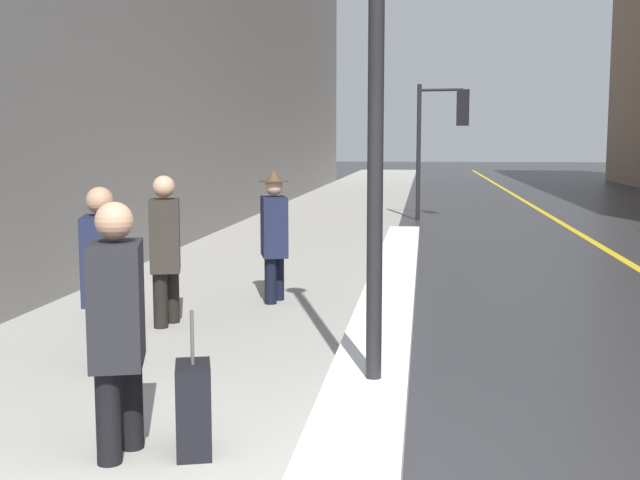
{
  "coord_description": "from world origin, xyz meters",
  "views": [
    {
      "loc": [
        0.61,
        -3.71,
        2.0
      ],
      "look_at": [
        -0.4,
        4.0,
        1.05
      ],
      "focal_mm": 45.0,
      "sensor_mm": 36.0,
      "label": 1
    }
  ],
  "objects_px": {
    "pedestrian_in_glasses": "(102,270)",
    "rolling_suitcase": "(194,410)",
    "pedestrian_in_fedora": "(274,231)",
    "traffic_light_near": "(447,123)",
    "pedestrian_trailing": "(117,318)",
    "pedestrian_with_shoulder_bag": "(165,243)"
  },
  "relations": [
    {
      "from": "pedestrian_with_shoulder_bag",
      "to": "pedestrian_in_fedora",
      "type": "xyz_separation_m",
      "value": [
        0.93,
        1.41,
        -0.0
      ]
    },
    {
      "from": "pedestrian_trailing",
      "to": "rolling_suitcase",
      "type": "distance_m",
      "value": 0.76
    },
    {
      "from": "pedestrian_in_glasses",
      "to": "pedestrian_trailing",
      "type": "bearing_deg",
      "value": 8.69
    },
    {
      "from": "traffic_light_near",
      "to": "pedestrian_in_glasses",
      "type": "bearing_deg",
      "value": -95.56
    },
    {
      "from": "pedestrian_in_fedora",
      "to": "traffic_light_near",
      "type": "bearing_deg",
      "value": 151.42
    },
    {
      "from": "pedestrian_with_shoulder_bag",
      "to": "pedestrian_in_fedora",
      "type": "height_order",
      "value": "pedestrian_in_fedora"
    },
    {
      "from": "pedestrian_in_fedora",
      "to": "rolling_suitcase",
      "type": "xyz_separation_m",
      "value": [
        0.4,
        -4.92,
        -0.61
      ]
    },
    {
      "from": "pedestrian_in_glasses",
      "to": "rolling_suitcase",
      "type": "bearing_deg",
      "value": 20.38
    },
    {
      "from": "pedestrian_in_glasses",
      "to": "pedestrian_with_shoulder_bag",
      "type": "relative_size",
      "value": 0.98
    },
    {
      "from": "pedestrian_in_fedora",
      "to": "rolling_suitcase",
      "type": "height_order",
      "value": "pedestrian_in_fedora"
    },
    {
      "from": "pedestrian_in_glasses",
      "to": "pedestrian_with_shoulder_bag",
      "type": "xyz_separation_m",
      "value": [
        -0.01,
        1.73,
        0.01
      ]
    },
    {
      "from": "traffic_light_near",
      "to": "rolling_suitcase",
      "type": "xyz_separation_m",
      "value": [
        -1.96,
        -15.93,
        -2.19
      ]
    },
    {
      "from": "pedestrian_in_glasses",
      "to": "rolling_suitcase",
      "type": "xyz_separation_m",
      "value": [
        1.33,
        -1.78,
        -0.6
      ]
    },
    {
      "from": "pedestrian_in_fedora",
      "to": "pedestrian_in_glasses",
      "type": "bearing_deg",
      "value": -32.9
    },
    {
      "from": "pedestrian_trailing",
      "to": "pedestrian_with_shoulder_bag",
      "type": "relative_size",
      "value": 0.99
    },
    {
      "from": "traffic_light_near",
      "to": "rolling_suitcase",
      "type": "relative_size",
      "value": 3.65
    },
    {
      "from": "pedestrian_in_glasses",
      "to": "pedestrian_in_fedora",
      "type": "relative_size",
      "value": 0.98
    },
    {
      "from": "traffic_light_near",
      "to": "pedestrian_with_shoulder_bag",
      "type": "distance_m",
      "value": 12.94
    },
    {
      "from": "pedestrian_in_glasses",
      "to": "pedestrian_in_fedora",
      "type": "distance_m",
      "value": 3.27
    },
    {
      "from": "pedestrian_trailing",
      "to": "pedestrian_in_glasses",
      "type": "relative_size",
      "value": 1.01
    },
    {
      "from": "pedestrian_trailing",
      "to": "rolling_suitcase",
      "type": "xyz_separation_m",
      "value": [
        0.45,
        0.09,
        -0.61
      ]
    },
    {
      "from": "pedestrian_trailing",
      "to": "rolling_suitcase",
      "type": "bearing_deg",
      "value": 85.03
    }
  ]
}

